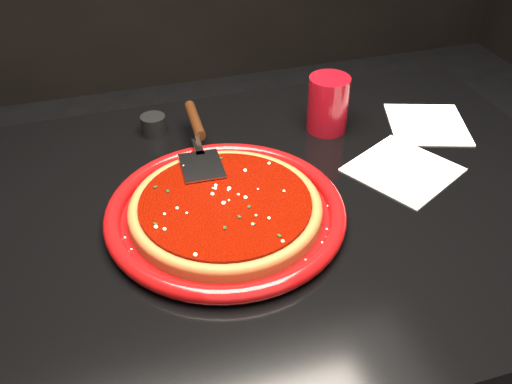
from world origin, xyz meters
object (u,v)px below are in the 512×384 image
(table, at_px, (253,349))
(plate, at_px, (226,212))
(pizza_server, at_px, (199,139))
(ramekin, at_px, (154,125))
(cup, at_px, (328,104))

(table, height_order, plate, plate)
(table, distance_m, plate, 0.39)
(plate, height_order, pizza_server, pizza_server)
(table, relative_size, ramekin, 24.56)
(table, height_order, pizza_server, pizza_server)
(cup, bearing_deg, plate, -140.77)
(plate, bearing_deg, table, 19.67)
(cup, height_order, ramekin, cup)
(table, xyz_separation_m, pizza_server, (-0.05, 0.16, 0.42))
(pizza_server, distance_m, cup, 0.27)
(pizza_server, relative_size, ramekin, 6.07)
(ramekin, bearing_deg, cup, -14.31)
(table, bearing_deg, pizza_server, 108.17)
(table, relative_size, plate, 3.11)
(table, distance_m, cup, 0.52)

